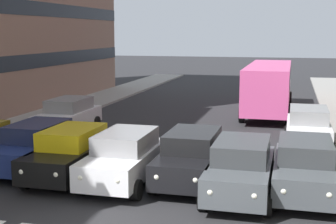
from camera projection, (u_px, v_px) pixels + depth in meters
car_0 at (305, 167)px, 14.75m from camera, size 2.02×4.44×1.72m
car_1 at (241, 168)px, 14.68m from camera, size 2.02×4.44×1.72m
car_2 at (192, 157)px, 16.01m from camera, size 2.02×4.44×1.72m
car_3 at (125, 157)px, 15.95m from camera, size 2.02×4.44×1.72m
car_4 at (71, 153)px, 16.55m from camera, size 2.02×4.44×1.72m
car_5 at (36, 146)px, 17.55m from camera, size 2.02×4.44×1.72m
car_row2_0 at (68, 115)px, 24.00m from camera, size 2.02×4.44×1.72m
car_row2_1 at (308, 127)px, 20.97m from camera, size 2.02×4.44×1.72m
bus_behind_traffic at (269, 83)px, 29.83m from camera, size 2.78×10.50×3.00m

